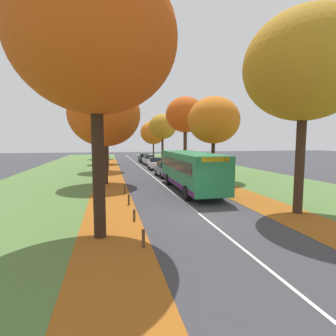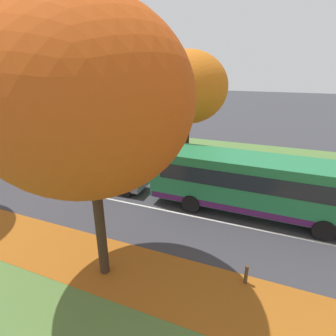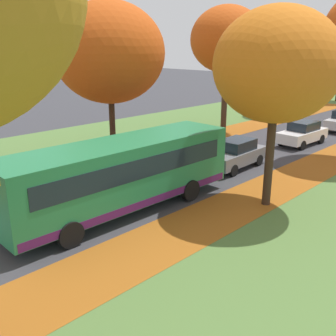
{
  "view_description": "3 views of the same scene",
  "coord_description": "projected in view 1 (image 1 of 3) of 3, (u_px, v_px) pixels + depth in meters",
  "views": [
    {
      "loc": [
        -4.68,
        -12.26,
        3.89
      ],
      "look_at": [
        0.07,
        8.59,
        1.67
      ],
      "focal_mm": 28.0,
      "sensor_mm": 36.0,
      "label": 1
    },
    {
      "loc": [
        -11.24,
        6.7,
        7.09
      ],
      "look_at": [
        2.14,
        12.08,
        1.56
      ],
      "focal_mm": 28.0,
      "sensor_mm": 36.0,
      "label": 2
    },
    {
      "loc": [
        13.55,
        -2.34,
        6.71
      ],
      "look_at": [
        1.59,
        9.84,
        1.3
      ],
      "focal_mm": 42.0,
      "sensor_mm": 36.0,
      "label": 3
    }
  ],
  "objects": [
    {
      "name": "grass_verge_left",
      "position": [
        69.0,
        174.0,
        30.69
      ],
      "size": [
        12.0,
        90.0,
        0.01
      ],
      "primitive_type": "cube",
      "color": "#517538",
      "rests_on": "ground"
    },
    {
      "name": "car_black_fourth_in_line",
      "position": [
        144.0,
        158.0,
        47.56
      ],
      "size": [
        1.79,
        4.2,
        1.62
      ],
      "color": "black",
      "rests_on": "ground"
    },
    {
      "name": "bollard_third",
      "position": [
        129.0,
        199.0,
        15.95
      ],
      "size": [
        0.12,
        0.12,
        0.67
      ],
      "primitive_type": "cylinder",
      "color": "#4C3823",
      "rests_on": "ground"
    },
    {
      "name": "tree_left_near",
      "position": [
        104.0,
        114.0,
        23.0
      ],
      "size": [
        6.3,
        6.3,
        9.06
      ],
      "color": "#382619",
      "rests_on": "ground"
    },
    {
      "name": "tree_left_mid",
      "position": [
        106.0,
        117.0,
        33.56
      ],
      "size": [
        5.48,
        5.48,
        9.49
      ],
      "color": "#422D1E",
      "rests_on": "ground"
    },
    {
      "name": "tree_right_near",
      "position": [
        214.0,
        120.0,
        25.59
      ],
      "size": [
        5.07,
        5.07,
        8.19
      ],
      "color": "#382619",
      "rests_on": "ground"
    },
    {
      "name": "tree_right_mid",
      "position": [
        185.0,
        115.0,
        35.12
      ],
      "size": [
        5.27,
        5.27,
        9.77
      ],
      "color": "#422D1E",
      "rests_on": "ground"
    },
    {
      "name": "car_white_following",
      "position": [
        155.0,
        163.0,
        36.03
      ],
      "size": [
        1.93,
        4.27,
        1.62
      ],
      "color": "silver",
      "rests_on": "ground"
    },
    {
      "name": "car_silver_third_in_line",
      "position": [
        149.0,
        160.0,
        42.65
      ],
      "size": [
        1.88,
        4.25,
        1.62
      ],
      "color": "#B7BABF",
      "rests_on": "ground"
    },
    {
      "name": "bollard_nearest",
      "position": [
        143.0,
        239.0,
        9.55
      ],
      "size": [
        0.12,
        0.12,
        0.69
      ],
      "primitive_type": "cylinder",
      "color": "#4C3823",
      "rests_on": "ground"
    },
    {
      "name": "tree_left_distant",
      "position": [
        103.0,
        125.0,
        56.75
      ],
      "size": [
        5.42,
        5.42,
        9.75
      ],
      "color": "#382619",
      "rests_on": "ground"
    },
    {
      "name": "tree_right_nearest",
      "position": [
        305.0,
        66.0,
        13.39
      ],
      "size": [
        6.19,
        6.19,
        10.5
      ],
      "color": "#382619",
      "rests_on": "ground"
    },
    {
      "name": "road_centre_line",
      "position": [
        147.0,
        172.0,
        32.72
      ],
      "size": [
        0.12,
        80.0,
        0.01
      ],
      "primitive_type": "cube",
      "color": "silver",
      "rests_on": "ground"
    },
    {
      "name": "leaf_litter_left",
      "position": [
        110.0,
        180.0,
        25.88
      ],
      "size": [
        2.8,
        60.0,
        0.0
      ],
      "primitive_type": "cube",
      "color": "#9E5619",
      "rests_on": "grass_verge_left"
    },
    {
      "name": "bollard_fourth",
      "position": [
        125.0,
        189.0,
        19.14
      ],
      "size": [
        0.12,
        0.12,
        0.74
      ],
      "primitive_type": "cylinder",
      "color": "#4C3823",
      "rests_on": "ground"
    },
    {
      "name": "bus",
      "position": [
        190.0,
        169.0,
        20.46
      ],
      "size": [
        2.8,
        10.44,
        2.98
      ],
      "color": "#237A47",
      "rests_on": "ground"
    },
    {
      "name": "tree_left_far",
      "position": [
        107.0,
        122.0,
        44.49
      ],
      "size": [
        5.24,
        5.24,
        9.49
      ],
      "color": "#422D1E",
      "rests_on": "ground"
    },
    {
      "name": "leaf_litter_right",
      "position": [
        198.0,
        177.0,
        27.92
      ],
      "size": [
        2.8,
        60.0,
        0.0
      ],
      "primitive_type": "cube",
      "color": "#9E5619",
      "rests_on": "grass_verge_right"
    },
    {
      "name": "grass_verge_right",
      "position": [
        216.0,
        170.0,
        34.75
      ],
      "size": [
        12.0,
        90.0,
        0.01
      ],
      "primitive_type": "cube",
      "color": "#517538",
      "rests_on": "ground"
    },
    {
      "name": "car_grey_lead",
      "position": [
        165.0,
        169.0,
        28.55
      ],
      "size": [
        1.89,
        4.25,
        1.62
      ],
      "color": "slate",
      "rests_on": "ground"
    },
    {
      "name": "ground_plane",
      "position": [
        204.0,
        218.0,
        13.32
      ],
      "size": [
        160.0,
        160.0,
        0.0
      ],
      "primitive_type": "plane",
      "color": "#38383D"
    },
    {
      "name": "tree_left_nearest",
      "position": [
        95.0,
        39.0,
        9.85
      ],
      "size": [
        6.26,
        6.26,
        10.54
      ],
      "color": "black",
      "rests_on": "ground"
    },
    {
      "name": "tree_right_far",
      "position": [
        162.0,
        127.0,
        47.72
      ],
      "size": [
        5.05,
        5.05,
        8.75
      ],
      "color": "#422D1E",
      "rests_on": "ground"
    },
    {
      "name": "bollard_second",
      "position": [
        134.0,
        215.0,
        12.75
      ],
      "size": [
        0.12,
        0.12,
        0.57
      ],
      "primitive_type": "cylinder",
      "color": "#4C3823",
      "rests_on": "ground"
    },
    {
      "name": "tree_right_distant",
      "position": [
        153.0,
        133.0,
        59.19
      ],
      "size": [
        5.85,
        5.85,
        8.4
      ],
      "color": "#422D1E",
      "rests_on": "ground"
    }
  ]
}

